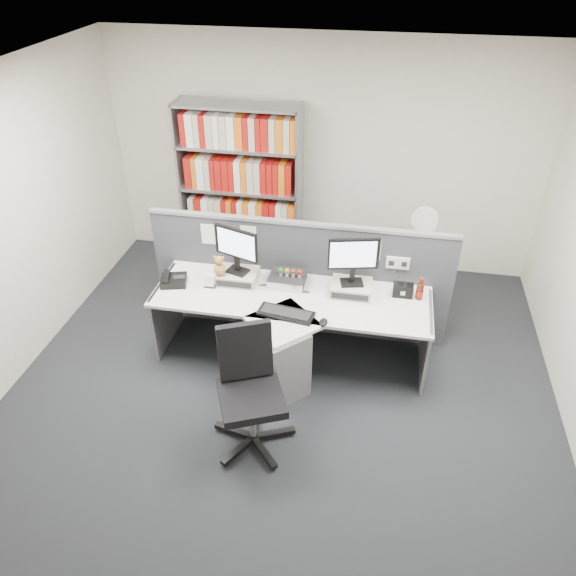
% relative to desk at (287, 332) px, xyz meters
% --- Properties ---
extents(ground, '(5.50, 5.50, 0.00)m').
position_rel_desk_xyz_m(ground, '(0.00, -0.60, -0.46)').
color(ground, '#27292E').
rests_on(ground, ground).
extents(room_shell, '(5.04, 5.54, 2.72)m').
position_rel_desk_xyz_m(room_shell, '(0.00, -0.60, 1.33)').
color(room_shell, silver).
rests_on(room_shell, ground).
extents(partition, '(3.00, 0.08, 1.27)m').
position_rel_desk_xyz_m(partition, '(0.00, 0.65, 0.19)').
color(partition, '#3F4048').
rests_on(partition, ground).
extents(desk, '(2.60, 1.20, 0.72)m').
position_rel_desk_xyz_m(desk, '(0.00, 0.00, 0.00)').
color(desk, silver).
rests_on(desk, ground).
extents(monitor_riser_left, '(0.38, 0.31, 0.10)m').
position_rel_desk_xyz_m(monitor_riser_left, '(-0.56, 0.38, 0.31)').
color(monitor_riser_left, '#BDB09D').
rests_on(monitor_riser_left, desk).
extents(monitor_riser_right, '(0.38, 0.31, 0.10)m').
position_rel_desk_xyz_m(monitor_riser_right, '(0.54, 0.38, 0.31)').
color(monitor_riser_right, '#BDB09D').
rests_on(monitor_riser_right, desk).
extents(monitor_left, '(0.44, 0.20, 0.47)m').
position_rel_desk_xyz_m(monitor_left, '(-0.56, 0.38, 0.64)').
color(monitor_left, black).
rests_on(monitor_left, monitor_riser_left).
extents(monitor_right, '(0.46, 0.19, 0.48)m').
position_rel_desk_xyz_m(monitor_right, '(0.54, 0.38, 0.65)').
color(monitor_right, black).
rests_on(monitor_right, monitor_riser_right).
extents(desktop_pc, '(0.34, 0.31, 0.09)m').
position_rel_desk_xyz_m(desktop_pc, '(-0.08, 0.43, 0.31)').
color(desktop_pc, black).
rests_on(desktop_pc, desk).
extents(figurines, '(0.23, 0.05, 0.09)m').
position_rel_desk_xyz_m(figurines, '(-0.05, 0.41, 0.41)').
color(figurines, '#BDB09D').
rests_on(figurines, desktop_pc).
extents(keyboard, '(0.52, 0.26, 0.03)m').
position_rel_desk_xyz_m(keyboard, '(0.01, -0.08, 0.28)').
color(keyboard, black).
rests_on(keyboard, desk).
extents(mouse, '(0.07, 0.11, 0.04)m').
position_rel_desk_xyz_m(mouse, '(0.35, -0.15, 0.29)').
color(mouse, black).
rests_on(mouse, desk).
extents(desk_phone, '(0.29, 0.27, 0.10)m').
position_rel_desk_xyz_m(desk_phone, '(-1.16, 0.22, 0.30)').
color(desk_phone, black).
rests_on(desk_phone, desk).
extents(desk_calendar, '(0.11, 0.08, 0.13)m').
position_rel_desk_xyz_m(desk_calendar, '(-0.79, 0.23, 0.32)').
color(desk_calendar, black).
rests_on(desk_calendar, desk).
extents(plush_toy, '(0.12, 0.12, 0.20)m').
position_rel_desk_xyz_m(plush_toy, '(-0.71, 0.30, 0.45)').
color(plush_toy, '#A67237').
rests_on(plush_toy, monitor_riser_left).
extents(speaker, '(0.19, 0.10, 0.13)m').
position_rel_desk_xyz_m(speaker, '(1.02, 0.42, 0.33)').
color(speaker, black).
rests_on(speaker, desk).
extents(cola_bottle, '(0.07, 0.07, 0.23)m').
position_rel_desk_xyz_m(cola_bottle, '(1.17, 0.40, 0.35)').
color(cola_bottle, '#3F190A').
rests_on(cola_bottle, desk).
extents(shelving_unit, '(1.41, 0.40, 2.00)m').
position_rel_desk_xyz_m(shelving_unit, '(-0.90, 1.85, 0.52)').
color(shelving_unit, gray).
rests_on(shelving_unit, ground).
extents(filing_cabinet, '(0.45, 0.61, 0.70)m').
position_rel_desk_xyz_m(filing_cabinet, '(1.20, 1.40, -0.11)').
color(filing_cabinet, gray).
rests_on(filing_cabinet, ground).
extents(desk_fan, '(0.29, 0.18, 0.49)m').
position_rel_desk_xyz_m(desk_fan, '(1.20, 1.40, 0.55)').
color(desk_fan, white).
rests_on(desk_fan, filing_cabinet).
extents(office_chair, '(0.69, 0.69, 1.05)m').
position_rel_desk_xyz_m(office_chair, '(-0.14, -0.85, 0.10)').
color(office_chair, silver).
rests_on(office_chair, ground).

